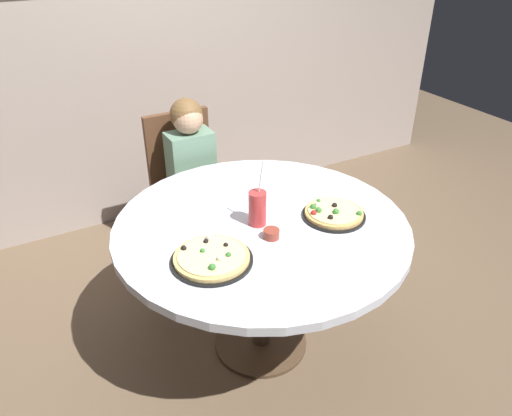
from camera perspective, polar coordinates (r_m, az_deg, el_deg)
The scene contains 9 objects.
ground_plane at distance 2.70m, azimuth 0.53°, elevation -15.29°, with size 8.00×8.00×0.00m, color brown.
wall_with_window at distance 3.44m, azimuth -14.05°, elevation 21.68°, with size 5.20×0.14×2.90m.
dining_table at distance 2.27m, azimuth 0.61°, elevation -3.53°, with size 1.33×1.33×0.75m.
chair_wooden at distance 3.07m, azimuth -8.08°, elevation 3.05°, with size 0.40×0.40×0.95m.
diner_child at distance 2.94m, azimuth -6.69°, elevation 0.83°, with size 0.26×0.41×1.08m.
pizza_veggie at distance 2.28m, azimuth 8.95°, elevation -0.62°, with size 0.29×0.29×0.05m.
pizza_cheese at distance 1.98m, azimuth -5.15°, elevation -5.79°, with size 0.33×0.33×0.05m.
soda_cup at distance 2.17m, azimuth 0.15°, elevation 0.00°, with size 0.08×0.08×0.31m.
sauce_bowl at distance 2.11m, azimuth 1.79°, elevation -3.00°, with size 0.07×0.07×0.04m, color brown.
Camera 1 is at (-0.93, -1.63, 1.94)m, focal length 34.60 mm.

